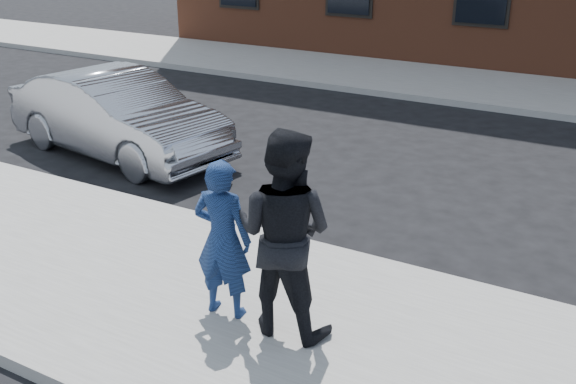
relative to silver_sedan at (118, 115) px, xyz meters
The scene contains 8 objects.
ground 4.85m from the silver_sedan, 41.88° to the right, with size 100.00×100.00×0.00m, color black.
near_sidewalk 5.01m from the silver_sedan, 44.03° to the right, with size 50.00×3.50×0.15m, color gray.
near_curb 3.99m from the silver_sedan, 24.81° to the right, with size 50.00×0.10×0.15m, color #999691.
far_sidewalk 8.83m from the silver_sedan, 66.09° to the left, with size 50.00×3.50×0.15m, color gray.
far_curb 7.23m from the silver_sedan, 60.27° to the left, with size 50.00×0.10×0.15m, color #999691.
silver_sedan is the anchor object (origin of this frame).
man_hoodie 5.89m from the silver_sedan, 36.81° to the right, with size 0.66×0.52×1.68m.
man_peacoat 6.41m from the silver_sedan, 32.75° to the right, with size 1.06×0.85×2.07m.
Camera 1 is at (4.69, -5.22, 3.97)m, focal length 42.00 mm.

